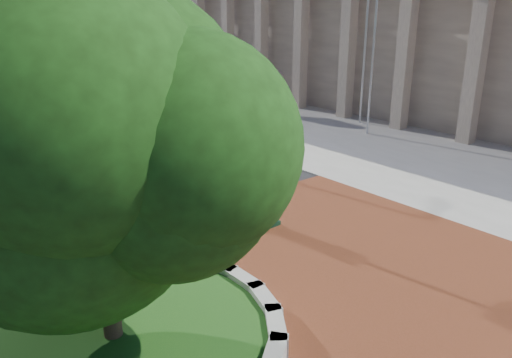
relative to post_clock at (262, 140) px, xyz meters
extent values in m
plane|color=black|center=(-1.12, -2.78, -2.76)|extent=(200.00, 200.00, 0.00)
cube|color=brown|center=(-1.12, -3.78, -2.74)|extent=(12.00, 12.00, 0.04)
cube|color=#9E9B93|center=(14.88, 7.22, -2.74)|extent=(20.00, 50.00, 0.04)
cube|color=#9E9B93|center=(-3.50, -4.62, -2.49)|extent=(1.00, 1.22, 0.54)
cube|color=#9E9B93|center=(-3.07, -3.74, -2.49)|extent=(0.71, 1.30, 0.54)
cube|color=#9E9B93|center=(-2.92, -2.78, -2.49)|extent=(0.35, 1.25, 0.54)
cube|color=#9E9B93|center=(-3.07, -1.82, -2.49)|extent=(0.71, 1.30, 0.54)
cube|color=#9E9B93|center=(-3.50, -0.95, -2.49)|extent=(1.00, 1.22, 0.54)
cube|color=#9E9B93|center=(-4.17, -0.24, -2.49)|extent=(1.20, 1.04, 0.54)
cube|color=#9E9B93|center=(-5.03, 0.22, -2.49)|extent=(1.29, 0.76, 0.54)
cylinder|color=#124013|center=(-6.12, -2.78, -2.56)|extent=(6.10, 6.10, 0.40)
cube|color=gray|center=(22.88, 9.22, 1.24)|extent=(15.00, 42.00, 8.00)
cube|color=black|center=(15.68, 9.22, 1.24)|extent=(0.30, 40.00, 5.50)
cylinder|color=#9E9B93|center=(23.88, 67.22, 0.24)|extent=(1.80, 1.80, 6.00)
cylinder|color=#38281C|center=(-6.12, -2.78, -1.68)|extent=(0.36, 0.36, 2.17)
sphere|color=#193A10|center=(-6.12, -2.78, 0.97)|extent=(5.20, 5.20, 5.20)
cube|color=black|center=(0.00, 0.00, -2.68)|extent=(0.90, 0.90, 0.17)
cube|color=black|center=(0.00, 0.00, -2.02)|extent=(0.62, 0.62, 1.17)
cube|color=black|center=(0.00, 0.00, -1.41)|extent=(0.79, 0.79, 0.13)
cylinder|color=black|center=(0.00, 0.00, -0.44)|extent=(0.18, 0.18, 1.80)
cube|color=black|center=(0.00, 0.00, 1.00)|extent=(1.02, 1.02, 0.95)
cylinder|color=white|center=(0.03, -0.50, 1.00)|extent=(0.85, 0.12, 0.85)
cylinder|color=white|center=(-0.03, 0.50, 1.00)|extent=(0.85, 0.12, 0.85)
cylinder|color=white|center=(-0.50, -0.03, 1.00)|extent=(0.12, 0.85, 0.85)
cylinder|color=white|center=(0.50, 0.03, 1.00)|extent=(0.12, 0.85, 0.85)
sphere|color=black|center=(0.00, 0.00, 1.65)|extent=(0.47, 0.47, 0.47)
cone|color=black|center=(0.00, 0.00, 2.00)|extent=(0.19, 0.19, 0.53)
cylinder|color=silver|center=(12.04, 5.52, 2.11)|extent=(0.12, 0.12, 9.74)
cylinder|color=silver|center=(13.88, 7.53, 2.48)|extent=(0.13, 0.13, 10.48)
cylinder|color=slate|center=(0.84, 20.02, 2.19)|extent=(0.18, 0.18, 9.91)
cylinder|color=#38281C|center=(11.79, 13.12, -2.16)|extent=(0.10, 0.10, 1.20)
sphere|color=#AE5787|center=(11.79, 13.12, -1.16)|extent=(1.20, 1.20, 1.20)
cylinder|color=#38281C|center=(10.45, 16.88, -2.16)|extent=(0.10, 0.10, 1.20)
sphere|color=#AE5787|center=(10.45, 16.88, -1.16)|extent=(1.20, 1.20, 1.20)
cylinder|color=#38281C|center=(11.44, 20.91, -2.16)|extent=(0.10, 0.10, 1.20)
sphere|color=#AE5787|center=(11.44, 20.91, -1.16)|extent=(1.20, 1.20, 1.20)
camera|label=1|loc=(-9.18, -10.93, 3.70)|focal=35.00mm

